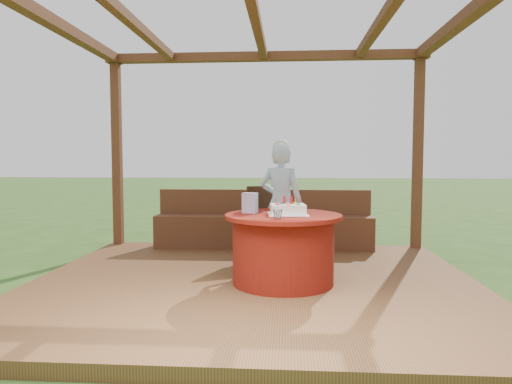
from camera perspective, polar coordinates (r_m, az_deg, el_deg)
ground at (r=4.78m, az=-0.21°, el=-12.26°), size 60.00×60.00×0.00m
deck at (r=4.76m, az=-0.21°, el=-11.56°), size 4.50×4.00×0.12m
pergola at (r=4.71m, az=-0.22°, el=17.11°), size 4.50×4.00×2.72m
bench at (r=6.38m, az=0.92°, el=-4.60°), size 3.00×0.42×0.80m
table at (r=4.54m, az=3.41°, el=-7.02°), size 1.15×1.15×0.69m
chair at (r=5.62m, az=1.46°, el=-3.32°), size 0.59×0.59×0.90m
elderly_woman at (r=5.42m, az=3.15°, el=-1.16°), size 0.59×0.47×1.46m
birthday_cake at (r=4.47m, az=4.01°, el=-2.15°), size 0.41×0.41×0.18m
gift_bag at (r=4.58m, az=-0.76°, el=-1.37°), size 0.16×0.13×0.20m
drinking_glass at (r=4.14m, az=2.73°, el=-2.76°), size 0.12×0.12×0.09m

